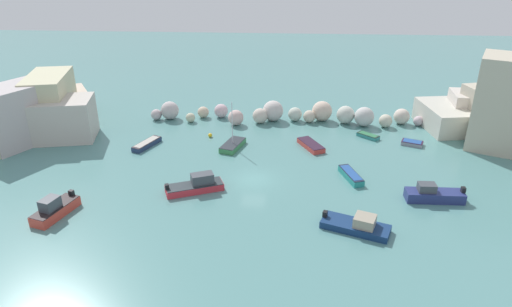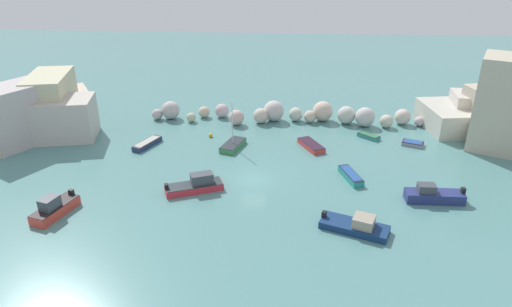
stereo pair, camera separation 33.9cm
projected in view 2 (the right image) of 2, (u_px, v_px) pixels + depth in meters
The scene contains 14 objects.
cove_water at pixel (253, 180), 47.06m from camera, with size 160.00×160.00×0.00m, color slate.
cliff_headland_left at pixel (22, 115), 57.37m from camera, with size 21.21×19.14×7.16m.
rock_breakwater at pixel (292, 114), 61.32m from camera, with size 36.04×4.67×2.74m.
channel_buoy at pixel (211, 135), 57.02m from camera, with size 0.50×0.50×0.50m, color gold.
moored_boat_0 at pixel (196, 185), 44.80m from camera, with size 5.78×3.71×1.72m.
moored_boat_1 at pixel (147, 144), 54.51m from camera, with size 2.70×4.35×0.61m.
moored_boat_2 at pixel (433, 195), 42.96m from camera, with size 5.33×1.67×1.74m.
moored_boat_3 at pixel (413, 143), 54.71m from camera, with size 2.75×2.17×0.49m.
moored_boat_4 at pixel (233, 145), 54.05m from camera, with size 2.87×4.40×5.63m.
moored_boat_5 at pixel (54, 208), 40.78m from camera, with size 2.93×4.89×1.94m.
moored_boat_6 at pixel (356, 226), 38.64m from camera, with size 6.01×3.97×1.49m.
moored_boat_7 at pixel (369, 136), 56.74m from camera, with size 2.74×2.59×0.48m.
moored_boat_8 at pixel (351, 176), 47.04m from camera, with size 2.28×4.16×0.70m.
moored_boat_9 at pixel (311, 145), 54.08m from camera, with size 3.23×4.36×0.61m.
Camera 2 is at (3.23, -41.40, 22.29)m, focal length 32.48 mm.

